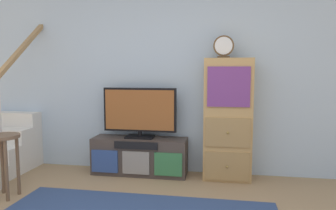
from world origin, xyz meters
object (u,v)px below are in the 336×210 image
Objects in this scene: side_cabinet at (228,120)px; bar_stool_far at (3,151)px; media_console at (140,156)px; desk_clock at (224,47)px; television at (140,111)px.

bar_stool_far is at bearing -156.74° from side_cabinet.
media_console is at bearing 39.27° from bar_stool_far.
bar_stool_far is (-2.34, -1.00, -0.24)m from side_cabinet.
side_cabinet is 5.53× the size of desk_clock.
bar_stool_far is (-1.22, -0.99, 0.27)m from media_console.
media_console is 1.59m from bar_stool_far.
desk_clock reaches higher than side_cabinet.
television is at bearing 39.94° from bar_stool_far.
desk_clock reaches higher than bar_stool_far.
desk_clock is at bearing 23.54° from bar_stool_far.
television is (-0.00, 0.02, 0.58)m from media_console.
television is 3.54× the size of desk_clock.
side_cabinet is 2.21× the size of bar_stool_far.
side_cabinet is 0.89m from desk_clock.
television is 1.33m from desk_clock.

